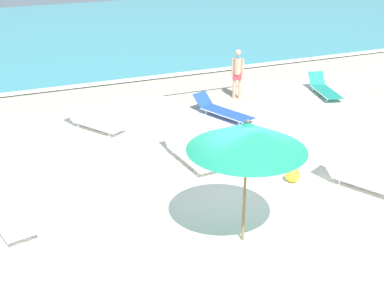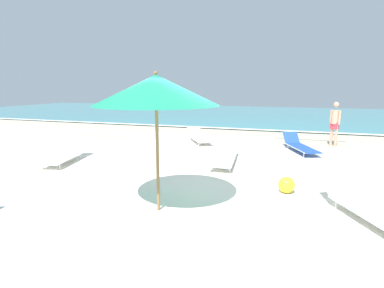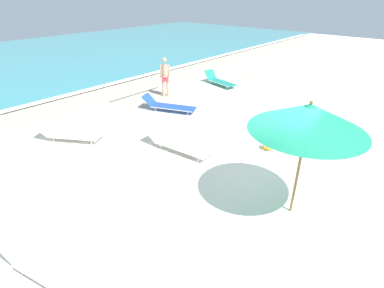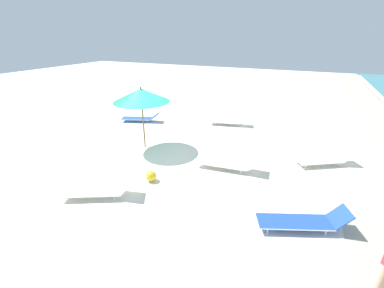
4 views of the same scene
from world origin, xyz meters
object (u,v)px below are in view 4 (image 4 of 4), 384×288
object	(u,v)px
beach_umbrella	(141,95)
sun_lounger_under_umbrella	(101,190)
sun_lounger_mid_beach_solo	(325,159)
sun_lounger_near_water_right	(229,121)
sun_lounger_mid_beach_pair_b	(141,118)
sun_lounger_beside_umbrella	(303,221)
sun_lounger_mid_beach_pair_a	(229,164)
beach_ball	(151,176)

from	to	relation	value
beach_umbrella	sun_lounger_under_umbrella	world-z (taller)	beach_umbrella
sun_lounger_under_umbrella	sun_lounger_mid_beach_solo	bearing A→B (deg)	102.04
sun_lounger_near_water_right	sun_lounger_mid_beach_pair_b	distance (m)	4.95
sun_lounger_under_umbrella	beach_umbrella	bearing A→B (deg)	166.34
sun_lounger_mid_beach_solo	sun_lounger_beside_umbrella	bearing A→B (deg)	-40.09
sun_lounger_mid_beach_solo	sun_lounger_mid_beach_pair_a	distance (m)	3.70
beach_umbrella	sun_lounger_mid_beach_pair_a	xyz separation A→B (m)	(0.44, 3.92, -2.07)
sun_lounger_near_water_right	sun_lounger_mid_beach_pair_a	size ratio (longest dim) A/B	0.91
sun_lounger_near_water_right	beach_ball	size ratio (longest dim) A/B	5.84
sun_lounger_near_water_right	sun_lounger_mid_beach_solo	size ratio (longest dim) A/B	1.01
sun_lounger_mid_beach_pair_b	beach_ball	distance (m)	6.56
beach_ball	sun_lounger_under_umbrella	bearing A→B (deg)	-33.42
beach_ball	sun_lounger_beside_umbrella	bearing A→B (deg)	85.53
beach_ball	sun_lounger_mid_beach_pair_a	bearing A→B (deg)	131.22
beach_umbrella	sun_lounger_mid_beach_pair_b	bearing A→B (deg)	-142.57
beach_umbrella	sun_lounger_beside_umbrella	distance (m)	7.36
sun_lounger_mid_beach_solo	sun_lounger_near_water_right	bearing A→B (deg)	-154.43
beach_umbrella	beach_ball	xyz separation A→B (m)	(2.31, 1.78, -2.09)
beach_umbrella	sun_lounger_mid_beach_pair_b	xyz separation A→B (m)	(-2.89, -2.21, -2.07)
sun_lounger_mid_beach_pair_a	sun_lounger_near_water_right	bearing A→B (deg)	-169.17
sun_lounger_under_umbrella	sun_lounger_mid_beach_solo	world-z (taller)	sun_lounger_under_umbrella
beach_umbrella	sun_lounger_beside_umbrella	xyz separation A→B (m)	(2.68, 6.54, -2.06)
sun_lounger_beside_umbrella	sun_lounger_mid_beach_solo	bearing A→B (deg)	149.73
beach_umbrella	sun_lounger_under_umbrella	xyz separation A→B (m)	(3.69, 0.87, -2.06)
sun_lounger_mid_beach_pair_a	beach_umbrella	bearing A→B (deg)	-101.95
sun_lounger_under_umbrella	sun_lounger_mid_beach_pair_a	world-z (taller)	sun_lounger_under_umbrella
beach_umbrella	sun_lounger_mid_beach_pair_b	distance (m)	4.19
sun_lounger_beside_umbrella	sun_lounger_mid_beach_pair_a	xyz separation A→B (m)	(-2.24, -2.62, -0.01)
sun_lounger_under_umbrella	sun_lounger_beside_umbrella	bearing A→B (deg)	73.13
sun_lounger_beside_umbrella	beach_ball	bearing A→B (deg)	-116.32
sun_lounger_mid_beach_pair_b	sun_lounger_mid_beach_pair_a	bearing A→B (deg)	40.81
sun_lounger_beside_umbrella	sun_lounger_mid_beach_pair_b	distance (m)	10.38
sun_lounger_mid_beach_solo	sun_lounger_mid_beach_pair_b	xyz separation A→B (m)	(-1.51, -9.36, -0.00)
sun_lounger_mid_beach_pair_b	sun_lounger_near_water_right	bearing A→B (deg)	86.60
sun_lounger_under_umbrella	sun_lounger_mid_beach_solo	distance (m)	8.06
sun_lounger_beside_umbrella	sun_lounger_under_umbrella	bearing A→B (deg)	-101.76
sun_lounger_near_water_right	sun_lounger_mid_beach_pair_a	distance (m)	5.01
sun_lounger_mid_beach_pair_a	sun_lounger_mid_beach_pair_b	bearing A→B (deg)	-124.05
beach_umbrella	sun_lounger_mid_beach_pair_b	size ratio (longest dim) A/B	1.19
sun_lounger_near_water_right	sun_lounger_mid_beach_pair_b	bearing A→B (deg)	-85.76
sun_lounger_beside_umbrella	sun_lounger_mid_beach_pair_b	xyz separation A→B (m)	(-5.58, -8.75, -0.01)
sun_lounger_mid_beach_pair_a	sun_lounger_mid_beach_pair_b	xyz separation A→B (m)	(-3.34, -6.13, 0.00)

